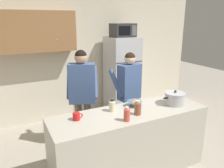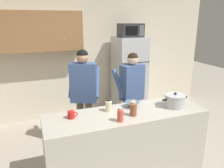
{
  "view_description": "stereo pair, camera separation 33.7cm",
  "coord_description": "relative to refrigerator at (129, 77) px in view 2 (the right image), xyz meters",
  "views": [
    {
      "loc": [
        -1.46,
        -2.34,
        2.12
      ],
      "look_at": [
        0.0,
        0.55,
        1.17
      ],
      "focal_mm": 35.48,
      "sensor_mm": 36.0,
      "label": 1
    },
    {
      "loc": [
        -1.15,
        -2.47,
        2.12
      ],
      "look_at": [
        0.0,
        0.55,
        1.17
      ],
      "focal_mm": 35.48,
      "sensor_mm": 36.0,
      "label": 2
    }
  ],
  "objects": [
    {
      "name": "back_wall_unit",
      "position": [
        -1.18,
        0.4,
        0.56
      ],
      "size": [
        6.0,
        0.48,
        2.6
      ],
      "color": "beige",
      "rests_on": "ground"
    },
    {
      "name": "kitchen_island",
      "position": [
        -0.9,
        -1.85,
        -0.42
      ],
      "size": [
        2.18,
        0.68,
        0.92
      ],
      "primitive_type": "cube",
      "color": "#BCB7A8",
      "rests_on": "ground"
    },
    {
      "name": "refrigerator",
      "position": [
        0.0,
        0.0,
        0.0
      ],
      "size": [
        0.64,
        0.68,
        1.76
      ],
      "color": "#B7BABF",
      "rests_on": "ground"
    },
    {
      "name": "microwave",
      "position": [
        0.0,
        -0.02,
        1.02
      ],
      "size": [
        0.48,
        0.37,
        0.28
      ],
      "color": "#2D2D30",
      "rests_on": "refrigerator"
    },
    {
      "name": "person_near_pot",
      "position": [
        -1.26,
        -0.93,
        0.17
      ],
      "size": [
        0.61,
        0.55,
        1.67
      ],
      "color": "#726656",
      "rests_on": "ground"
    },
    {
      "name": "person_by_sink",
      "position": [
        -0.44,
        -1.04,
        0.11
      ],
      "size": [
        0.55,
        0.49,
        1.59
      ],
      "color": "black",
      "rests_on": "ground"
    },
    {
      "name": "cooking_pot",
      "position": [
        -0.17,
        -1.89,
        0.13
      ],
      "size": [
        0.41,
        0.29,
        0.21
      ],
      "color": "silver",
      "rests_on": "kitchen_island"
    },
    {
      "name": "coffee_mug",
      "position": [
        -1.62,
        -1.75,
        0.09
      ],
      "size": [
        0.13,
        0.09,
        0.1
      ],
      "color": "red",
      "rests_on": "kitchen_island"
    },
    {
      "name": "bread_bowl",
      "position": [
        -0.75,
        -1.7,
        0.09
      ],
      "size": [
        0.21,
        0.21,
        0.1
      ],
      "color": "#4C7299",
      "rests_on": "kitchen_island"
    },
    {
      "name": "bottle_near_edge",
      "position": [
        -1.11,
        -1.71,
        0.12
      ],
      "size": [
        0.09,
        0.09,
        0.17
      ],
      "color": "beige",
      "rests_on": "kitchen_island"
    },
    {
      "name": "bottle_mid_counter",
      "position": [
        -1.08,
        -2.06,
        0.13
      ],
      "size": [
        0.08,
        0.08,
        0.18
      ],
      "color": "#D84C3F",
      "rests_on": "kitchen_island"
    },
    {
      "name": "bottle_far_corner",
      "position": [
        -0.86,
        -1.96,
        0.14
      ],
      "size": [
        0.09,
        0.09,
        0.19
      ],
      "color": "brown",
      "rests_on": "kitchen_island"
    }
  ]
}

